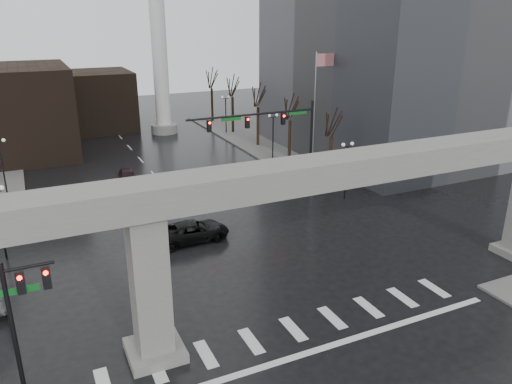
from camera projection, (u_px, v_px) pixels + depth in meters
ground at (284, 319)px, 26.73m from camera, size 160.00×160.00×0.00m
sidewalk_ne at (328, 133)px, 67.75m from camera, size 28.00×36.00×0.15m
elevated_guideway at (309, 195)px, 24.90m from camera, size 48.00×2.60×8.70m
building_far_mid at (95, 101)px, 68.90m from camera, size 10.00×10.00×8.00m
smokestack at (158, 30)px, 63.81m from camera, size 3.60×3.60×30.00m
signal_mast_arm at (275, 128)px, 44.36m from camera, size 12.12×0.43×8.00m
signal_left_pole at (23, 301)px, 20.89m from camera, size 2.30×0.30×6.00m
flagpole_assembly at (317, 99)px, 49.03m from camera, size 2.06×0.12×12.00m
lamp_right_0 at (347, 161)px, 42.87m from camera, size 1.22×0.32×5.11m
lamp_right_1 at (273, 129)px, 54.80m from camera, size 1.22×0.32×5.11m
lamp_right_2 at (226, 108)px, 66.73m from camera, size 1.22×0.32×5.11m
lamp_left_1 at (1, 157)px, 44.03m from camera, size 1.22×0.32×5.11m
lamp_left_2 at (2, 126)px, 55.97m from camera, size 1.22×0.32×5.11m
tree_right_0 at (331, 156)px, 46.94m from camera, size 1.09×1.58×7.50m
tree_right_1 at (290, 137)px, 53.73m from camera, size 1.09×1.61×7.67m
tree_right_2 at (258, 123)px, 60.53m from camera, size 1.10×1.63×7.85m
tree_right_3 at (233, 111)px, 67.33m from camera, size 1.11×1.66×8.02m
tree_right_4 at (212, 102)px, 74.12m from camera, size 1.12×1.69×8.19m
pickup_truck at (192, 231)px, 35.66m from camera, size 5.37×2.57×1.48m
far_car at (127, 176)px, 47.93m from camera, size 1.95×4.01×1.32m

